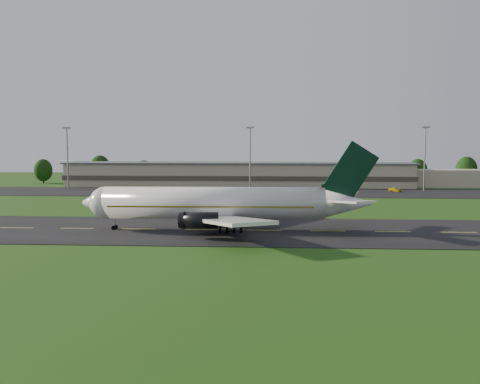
# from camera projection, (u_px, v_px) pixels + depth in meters

# --- Properties ---
(ground) EXTENTS (360.00, 360.00, 0.00)m
(ground) POSITION_uv_depth(u_px,v_px,m) (201.00, 230.00, 93.11)
(ground) COLOR #1E4511
(ground) RESTS_ON ground
(taxiway) EXTENTS (220.00, 30.00, 0.10)m
(taxiway) POSITION_uv_depth(u_px,v_px,m) (201.00, 230.00, 93.10)
(taxiway) COLOR black
(taxiway) RESTS_ON ground
(apron) EXTENTS (260.00, 30.00, 0.10)m
(apron) POSITION_uv_depth(u_px,v_px,m) (233.00, 192.00, 164.66)
(apron) COLOR black
(apron) RESTS_ON ground
(airliner) EXTENTS (51.28, 42.16, 15.57)m
(airliner) POSITION_uv_depth(u_px,v_px,m) (219.00, 204.00, 92.50)
(airliner) COLOR white
(airliner) RESTS_ON ground
(terminal) EXTENTS (145.00, 16.00, 8.40)m
(terminal) POSITION_uv_depth(u_px,v_px,m) (256.00, 175.00, 187.92)
(terminal) COLOR tan
(terminal) RESTS_ON ground
(light_mast_west) EXTENTS (2.40, 1.20, 20.35)m
(light_mast_west) POSITION_uv_depth(u_px,v_px,m) (67.00, 150.00, 174.95)
(light_mast_west) COLOR gray
(light_mast_west) RESTS_ON ground
(light_mast_centre) EXTENTS (2.40, 1.20, 20.35)m
(light_mast_centre) POSITION_uv_depth(u_px,v_px,m) (250.00, 151.00, 171.13)
(light_mast_centre) COLOR gray
(light_mast_centre) RESTS_ON ground
(light_mast_east) EXTENTS (2.40, 1.20, 20.35)m
(light_mast_east) POSITION_uv_depth(u_px,v_px,m) (425.00, 151.00, 167.63)
(light_mast_east) COLOR gray
(light_mast_east) RESTS_ON ground
(tree_line) EXTENTS (196.51, 9.99, 10.56)m
(tree_line) POSITION_uv_depth(u_px,v_px,m) (310.00, 170.00, 196.42)
(tree_line) COLOR black
(tree_line) RESTS_ON ground
(service_vehicle_a) EXTENTS (2.46, 4.38, 1.41)m
(service_vehicle_a) POSITION_uv_depth(u_px,v_px,m) (126.00, 191.00, 160.98)
(service_vehicle_a) COLOR #BF7D0B
(service_vehicle_a) RESTS_ON apron
(service_vehicle_b) EXTENTS (3.85, 2.38, 1.20)m
(service_vehicle_b) POSITION_uv_depth(u_px,v_px,m) (182.00, 190.00, 164.90)
(service_vehicle_b) COLOR #96120A
(service_vehicle_b) RESTS_ON apron
(service_vehicle_c) EXTENTS (2.81, 5.56, 1.51)m
(service_vehicle_c) POSITION_uv_depth(u_px,v_px,m) (297.00, 190.00, 161.88)
(service_vehicle_c) COLOR white
(service_vehicle_c) RESTS_ON apron
(service_vehicle_d) EXTENTS (4.26, 4.11, 1.22)m
(service_vehicle_d) POSITION_uv_depth(u_px,v_px,m) (395.00, 190.00, 165.70)
(service_vehicle_d) COLOR gold
(service_vehicle_d) RESTS_ON apron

